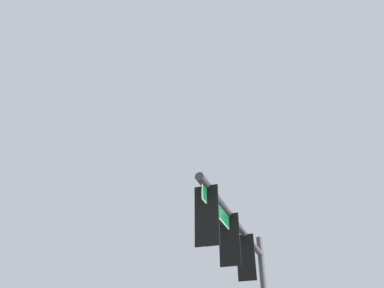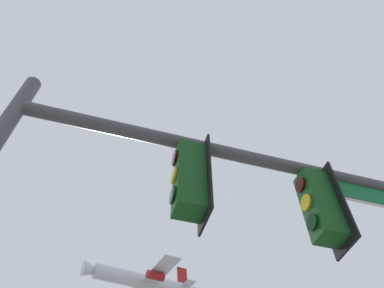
{
  "view_description": "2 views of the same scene",
  "coord_description": "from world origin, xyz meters",
  "views": [
    {
      "loc": [
        6.88,
        -2.45,
        1.79
      ],
      "look_at": [
        0.32,
        -6.88,
        6.6
      ],
      "focal_mm": 35.0,
      "sensor_mm": 36.0,
      "label": 1
    },
    {
      "loc": [
        -3.1,
        -10.43,
        1.2
      ],
      "look_at": [
        -2.94,
        -5.87,
        6.93
      ],
      "focal_mm": 35.0,
      "sensor_mm": 36.0,
      "label": 2
    }
  ],
  "objects": [
    {
      "name": "airplane",
      "position": [
        -13.31,
        77.36,
        54.11
      ],
      "size": [
        29.07,
        26.84,
        11.07
      ],
      "color": "silver"
    },
    {
      "name": "signal_pole_near",
      "position": [
        -2.43,
        -7.07,
        4.3
      ],
      "size": [
        6.42,
        1.82,
        5.81
      ],
      "color": "#47474C",
      "rests_on": "ground_plane"
    }
  ]
}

